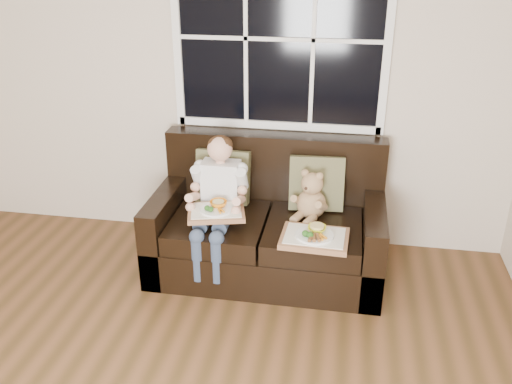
% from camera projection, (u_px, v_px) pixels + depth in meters
% --- Properties ---
extents(room_walls, '(4.52, 5.02, 2.71)m').
position_uv_depth(room_walls, '(61.00, 169.00, 1.84)').
color(room_walls, beige).
rests_on(room_walls, ground).
extents(window_back, '(1.62, 0.04, 1.37)m').
position_uv_depth(window_back, '(280.00, 39.00, 3.97)').
color(window_back, black).
rests_on(window_back, room_walls).
extents(loveseat, '(1.70, 0.92, 0.96)m').
position_uv_depth(loveseat, '(268.00, 229.00, 4.12)').
color(loveseat, black).
rests_on(loveseat, ground).
extents(pillow_left, '(0.42, 0.20, 0.42)m').
position_uv_depth(pillow_left, '(223.00, 176.00, 4.17)').
color(pillow_left, brown).
rests_on(pillow_left, loveseat).
extents(pillow_right, '(0.42, 0.22, 0.42)m').
position_uv_depth(pillow_right, '(316.00, 183.00, 4.06)').
color(pillow_right, brown).
rests_on(pillow_right, loveseat).
extents(child, '(0.40, 0.60, 0.91)m').
position_uv_depth(child, '(218.00, 192.00, 3.92)').
color(child, silver).
rests_on(child, loveseat).
extents(teddy_bear, '(0.27, 0.32, 0.38)m').
position_uv_depth(teddy_bear, '(312.00, 198.00, 3.94)').
color(teddy_bear, tan).
rests_on(teddy_bear, loveseat).
extents(tray_left, '(0.46, 0.39, 0.09)m').
position_uv_depth(tray_left, '(216.00, 211.00, 3.81)').
color(tray_left, '#A37149').
rests_on(tray_left, child).
extents(tray_right, '(0.47, 0.36, 0.10)m').
position_uv_depth(tray_right, '(315.00, 237.00, 3.66)').
color(tray_right, '#A37149').
rests_on(tray_right, loveseat).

